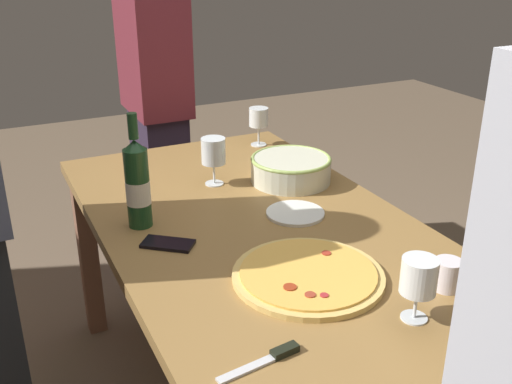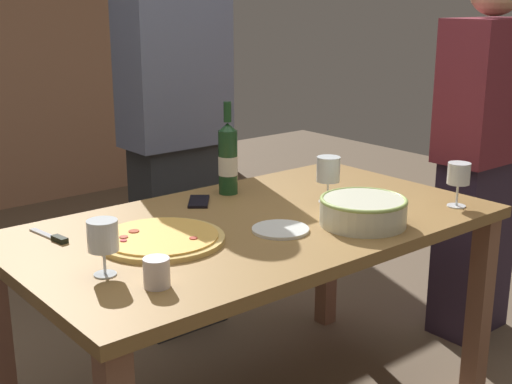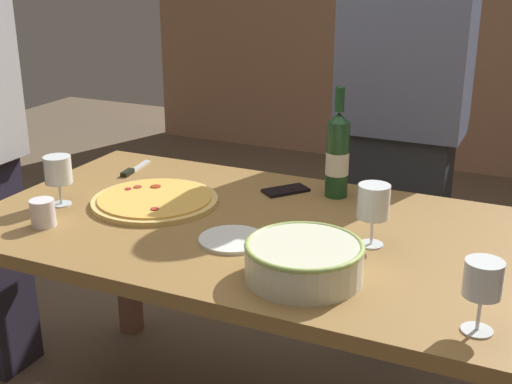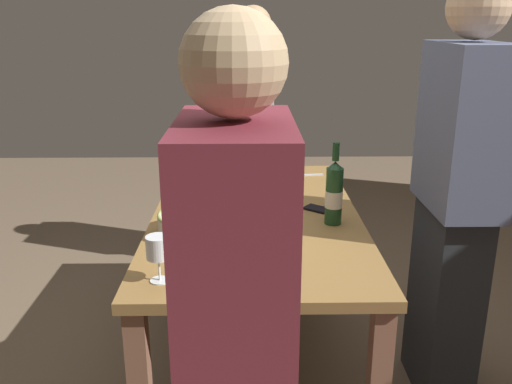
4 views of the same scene
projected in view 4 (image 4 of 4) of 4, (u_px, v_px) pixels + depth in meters
ground_plane at (256, 359)px, 2.65m from camera, size 8.00×8.00×0.00m
dining_table at (256, 233)px, 2.45m from camera, size 1.60×0.90×0.75m
pizza at (260, 187)px, 2.75m from camera, size 0.39×0.39×0.02m
serving_bowl at (193, 222)px, 2.17m from camera, size 0.28×0.28×0.09m
wine_bottle at (334, 193)px, 2.26m from camera, size 0.07×0.07×0.35m
wine_glass_near_pizza at (158, 250)px, 1.76m from camera, size 0.08×0.08×0.16m
wine_glass_by_bottle at (258, 214)px, 2.06m from camera, size 0.08×0.08×0.17m
wine_glass_far_left at (235, 157)px, 2.96m from camera, size 0.08×0.08×0.15m
cup_amber at (206, 172)px, 2.92m from camera, size 0.07×0.07×0.08m
side_plate at (226, 212)px, 2.42m from camera, size 0.18×0.18×0.01m
cell_phone at (320, 210)px, 2.45m from camera, size 0.14×0.16×0.01m
pizza_knife at (301, 175)px, 2.99m from camera, size 0.05×0.19×0.02m
person_host at (252, 140)px, 3.47m from camera, size 0.41×0.24×1.65m
person_guest_left at (456, 201)px, 2.19m from camera, size 0.45×0.24×1.73m
person_guest_right at (237, 368)px, 1.26m from camera, size 0.41×0.24×1.60m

